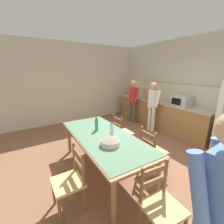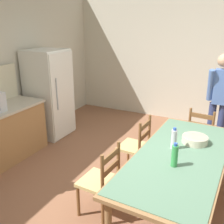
{
  "view_description": "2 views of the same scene",
  "coord_description": "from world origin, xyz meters",
  "px_view_note": "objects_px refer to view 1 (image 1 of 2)",
  "views": [
    {
      "loc": [
        2.34,
        -1.91,
        1.92
      ],
      "look_at": [
        -0.22,
        -0.26,
        1.08
      ],
      "focal_mm": 24.0,
      "sensor_mm": 36.0,
      "label": 1
    },
    {
      "loc": [
        -2.69,
        -1.14,
        2.23
      ],
      "look_at": [
        -0.03,
        0.19,
        1.18
      ],
      "focal_mm": 42.0,
      "sensor_mm": 36.0,
      "label": 2
    }
  ],
  "objects_px": {
    "bottle_off_centre": "(112,130)",
    "person_at_sink": "(133,99)",
    "serving_bowl": "(110,142)",
    "chair_side_far_left": "(122,133)",
    "microwave": "(181,101)",
    "paper_bag": "(147,94)",
    "person_by_table": "(215,214)",
    "chair_side_near_right": "(70,181)",
    "person_at_counter": "(152,104)",
    "bottle_near_centre": "(96,124)",
    "dining_table": "(103,139)",
    "chair_side_far_right": "(152,151)",
    "chair_head_end": "(161,205)"
  },
  "relations": [
    {
      "from": "dining_table",
      "to": "serving_bowl",
      "type": "bearing_deg",
      "value": -12.61
    },
    {
      "from": "microwave",
      "to": "chair_side_far_left",
      "type": "distance_m",
      "value": 2.16
    },
    {
      "from": "bottle_near_centre",
      "to": "person_at_sink",
      "type": "xyz_separation_m",
      "value": [
        -1.65,
        2.35,
        0.01
      ]
    },
    {
      "from": "paper_bag",
      "to": "bottle_near_centre",
      "type": "height_order",
      "value": "paper_bag"
    },
    {
      "from": "chair_side_far_right",
      "to": "serving_bowl",
      "type": "bearing_deg",
      "value": 83.1
    },
    {
      "from": "dining_table",
      "to": "person_at_sink",
      "type": "bearing_deg",
      "value": 129.35
    },
    {
      "from": "microwave",
      "to": "serving_bowl",
      "type": "bearing_deg",
      "value": -76.69
    },
    {
      "from": "serving_bowl",
      "to": "chair_side_far_left",
      "type": "distance_m",
      "value": 1.29
    },
    {
      "from": "dining_table",
      "to": "chair_head_end",
      "type": "bearing_deg",
      "value": -2.03
    },
    {
      "from": "microwave",
      "to": "chair_side_near_right",
      "type": "xyz_separation_m",
      "value": [
        0.78,
        -3.66,
        -0.6
      ]
    },
    {
      "from": "serving_bowl",
      "to": "chair_head_end",
      "type": "distance_m",
      "value": 1.09
    },
    {
      "from": "chair_side_near_right",
      "to": "microwave",
      "type": "bearing_deg",
      "value": 102.83
    },
    {
      "from": "microwave",
      "to": "person_at_sink",
      "type": "distance_m",
      "value": 1.71
    },
    {
      "from": "dining_table",
      "to": "chair_head_end",
      "type": "distance_m",
      "value": 1.44
    },
    {
      "from": "microwave",
      "to": "person_at_counter",
      "type": "bearing_deg",
      "value": -141.19
    },
    {
      "from": "person_at_sink",
      "to": "serving_bowl",
      "type": "bearing_deg",
      "value": -136.45
    },
    {
      "from": "person_at_sink",
      "to": "person_by_table",
      "type": "distance_m",
      "value": 4.68
    },
    {
      "from": "dining_table",
      "to": "chair_side_far_left",
      "type": "bearing_deg",
      "value": 120.98
    },
    {
      "from": "dining_table",
      "to": "person_at_counter",
      "type": "height_order",
      "value": "person_at_counter"
    },
    {
      "from": "bottle_off_centre",
      "to": "chair_side_near_right",
      "type": "height_order",
      "value": "bottle_off_centre"
    },
    {
      "from": "paper_bag",
      "to": "serving_bowl",
      "type": "height_order",
      "value": "paper_bag"
    },
    {
      "from": "chair_side_far_right",
      "to": "chair_side_far_left",
      "type": "height_order",
      "value": "same"
    },
    {
      "from": "paper_bag",
      "to": "person_by_table",
      "type": "distance_m",
      "value": 4.78
    },
    {
      "from": "paper_bag",
      "to": "person_at_counter",
      "type": "height_order",
      "value": "person_at_counter"
    },
    {
      "from": "microwave",
      "to": "person_at_sink",
      "type": "relative_size",
      "value": 0.32
    },
    {
      "from": "person_at_sink",
      "to": "microwave",
      "type": "bearing_deg",
      "value": -72.98
    },
    {
      "from": "paper_bag",
      "to": "bottle_off_centre",
      "type": "relative_size",
      "value": 1.33
    },
    {
      "from": "paper_bag",
      "to": "chair_side_far_left",
      "type": "bearing_deg",
      "value": -59.23
    },
    {
      "from": "bottle_off_centre",
      "to": "person_at_sink",
      "type": "xyz_separation_m",
      "value": [
        -2.05,
        2.24,
        0.01
      ]
    },
    {
      "from": "bottle_off_centre",
      "to": "serving_bowl",
      "type": "relative_size",
      "value": 0.84
    },
    {
      "from": "dining_table",
      "to": "chair_side_near_right",
      "type": "relative_size",
      "value": 2.52
    },
    {
      "from": "bottle_near_centre",
      "to": "serving_bowl",
      "type": "relative_size",
      "value": 0.84
    },
    {
      "from": "serving_bowl",
      "to": "chair_side_far_right",
      "type": "distance_m",
      "value": 0.93
    },
    {
      "from": "microwave",
      "to": "paper_bag",
      "type": "distance_m",
      "value": 1.4
    },
    {
      "from": "microwave",
      "to": "bottle_near_centre",
      "type": "bearing_deg",
      "value": -89.52
    },
    {
      "from": "chair_side_near_right",
      "to": "person_by_table",
      "type": "distance_m",
      "value": 1.68
    },
    {
      "from": "paper_bag",
      "to": "dining_table",
      "type": "relative_size",
      "value": 0.16
    },
    {
      "from": "serving_bowl",
      "to": "chair_side_far_left",
      "type": "relative_size",
      "value": 0.35
    },
    {
      "from": "bottle_near_centre",
      "to": "chair_side_near_right",
      "type": "distance_m",
      "value": 1.19
    },
    {
      "from": "person_at_sink",
      "to": "person_at_counter",
      "type": "bearing_deg",
      "value": -91.16
    },
    {
      "from": "dining_table",
      "to": "chair_side_near_right",
      "type": "height_order",
      "value": "chair_side_near_right"
    },
    {
      "from": "bottle_off_centre",
      "to": "person_at_counter",
      "type": "bearing_deg",
      "value": 115.66
    },
    {
      "from": "bottle_off_centre",
      "to": "bottle_near_centre",
      "type": "bearing_deg",
      "value": -164.98
    },
    {
      "from": "bottle_off_centre",
      "to": "chair_side_far_right",
      "type": "distance_m",
      "value": 0.88
    },
    {
      "from": "chair_side_far_right",
      "to": "person_at_sink",
      "type": "bearing_deg",
      "value": -30.21
    },
    {
      "from": "chair_side_near_right",
      "to": "person_at_sink",
      "type": "distance_m",
      "value": 4.0
    },
    {
      "from": "chair_side_near_right",
      "to": "person_at_sink",
      "type": "height_order",
      "value": "person_at_sink"
    },
    {
      "from": "serving_bowl",
      "to": "chair_side_near_right",
      "type": "bearing_deg",
      "value": -83.12
    },
    {
      "from": "bottle_near_centre",
      "to": "paper_bag",
      "type": "bearing_deg",
      "value": 116.56
    },
    {
      "from": "bottle_near_centre",
      "to": "person_at_sink",
      "type": "height_order",
      "value": "person_at_sink"
    }
  ]
}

